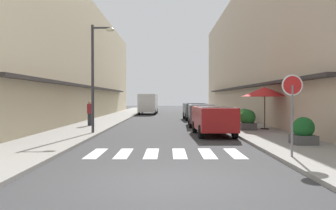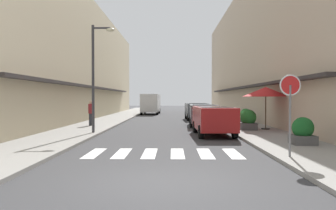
% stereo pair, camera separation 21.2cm
% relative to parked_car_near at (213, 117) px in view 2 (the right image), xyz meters
% --- Properties ---
extents(ground_plane, '(111.95, 111.95, 0.00)m').
position_rel_parked_car_near_xyz_m(ground_plane, '(-2.39, 10.59, -0.92)').
color(ground_plane, '#38383A').
extents(sidewalk_left, '(3.04, 71.24, 0.12)m').
position_rel_parked_car_near_xyz_m(sidewalk_left, '(-7.36, 10.59, -0.86)').
color(sidewalk_left, gray).
rests_on(sidewalk_left, ground_plane).
extents(sidewalk_right, '(3.04, 71.24, 0.12)m').
position_rel_parked_car_near_xyz_m(sidewalk_right, '(2.57, 10.59, -0.86)').
color(sidewalk_right, gray).
rests_on(sidewalk_right, ground_plane).
extents(building_row_left, '(5.50, 47.80, 10.39)m').
position_rel_parked_car_near_xyz_m(building_row_left, '(-11.38, 12.13, 4.27)').
color(building_row_left, beige).
rests_on(building_row_left, ground_plane).
extents(building_row_right, '(5.50, 47.80, 11.90)m').
position_rel_parked_car_near_xyz_m(building_row_right, '(6.59, 12.13, 5.03)').
color(building_row_right, '#C6B299').
rests_on(building_row_right, ground_plane).
extents(crosswalk, '(5.20, 2.20, 0.01)m').
position_rel_parked_car_near_xyz_m(crosswalk, '(-2.39, -5.68, -0.92)').
color(crosswalk, silver).
rests_on(crosswalk, ground_plane).
extents(parked_car_near, '(1.92, 4.32, 1.47)m').
position_rel_parked_car_near_xyz_m(parked_car_near, '(0.00, 0.00, 0.00)').
color(parked_car_near, maroon).
rests_on(parked_car_near, ground_plane).
extents(parked_car_mid, '(1.92, 4.40, 1.47)m').
position_rel_parked_car_near_xyz_m(parked_car_mid, '(0.00, 5.75, 0.00)').
color(parked_car_mid, '#4C5156').
rests_on(parked_car_mid, ground_plane).
extents(parked_car_far, '(1.91, 4.01, 1.47)m').
position_rel_parked_car_near_xyz_m(parked_car_far, '(-0.00, 12.30, -0.00)').
color(parked_car_far, '#4C5156').
rests_on(parked_car_far, ground_plane).
extents(delivery_van, '(2.12, 5.45, 2.37)m').
position_rel_parked_car_near_xyz_m(delivery_van, '(-4.64, 22.72, 0.48)').
color(delivery_van, silver).
rests_on(delivery_van, ground_plane).
extents(round_street_sign, '(0.65, 0.07, 2.50)m').
position_rel_parked_car_near_xyz_m(round_street_sign, '(1.49, -6.88, 1.11)').
color(round_street_sign, slate).
rests_on(round_street_sign, sidewalk_right).
extents(street_lamp, '(1.19, 0.28, 5.55)m').
position_rel_parked_car_near_xyz_m(street_lamp, '(-6.01, 0.23, 2.57)').
color(street_lamp, '#38383D').
rests_on(street_lamp, sidewalk_left).
extents(cafe_umbrella, '(2.65, 2.65, 2.42)m').
position_rel_parked_car_near_xyz_m(cafe_umbrella, '(3.25, 2.19, 1.34)').
color(cafe_umbrella, '#262626').
rests_on(cafe_umbrella, sidewalk_right).
extents(planter_corner, '(0.85, 0.85, 1.05)m').
position_rel_parked_car_near_xyz_m(planter_corner, '(2.92, -4.18, -0.31)').
color(planter_corner, '#4C4C4C').
rests_on(planter_corner, sidewalk_right).
extents(planter_midblock, '(0.89, 0.89, 1.14)m').
position_rel_parked_car_near_xyz_m(planter_midblock, '(2.19, 1.85, -0.25)').
color(planter_midblock, '#4C4C4C').
rests_on(planter_midblock, sidewalk_right).
extents(planter_far, '(0.86, 0.86, 1.04)m').
position_rel_parked_car_near_xyz_m(planter_far, '(3.14, 6.97, -0.32)').
color(planter_far, '#4C4C4C').
rests_on(planter_far, sidewalk_right).
extents(pedestrian_walking_near, '(0.34, 0.34, 1.62)m').
position_rel_parked_car_near_xyz_m(pedestrian_walking_near, '(-7.39, 4.67, 0.05)').
color(pedestrian_walking_near, '#282B33').
rests_on(pedestrian_walking_near, sidewalk_left).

